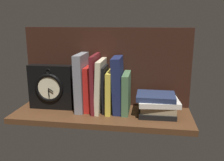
{
  "coord_description": "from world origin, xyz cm",
  "views": [
    {
      "loc": [
        19.91,
        -100.87,
        40.43
      ],
      "look_at": [
        4.2,
        3.35,
        14.25
      ],
      "focal_mm": 38.89,
      "sensor_mm": 36.0,
      "label": 1
    }
  ],
  "objects_px": {
    "book_red_requiem": "(90,88)",
    "book_navy_bierce": "(118,85)",
    "book_green_romantic": "(126,93)",
    "book_cream_twain": "(100,85)",
    "framed_clock": "(51,87)",
    "book_maroon_dawkins": "(96,83)",
    "book_gray_chess": "(82,82)",
    "book_stack_side": "(157,104)",
    "book_black_skeptic": "(105,89)",
    "book_yellow_seinlanguage": "(110,91)"
  },
  "relations": [
    {
      "from": "book_black_skeptic",
      "to": "book_navy_bierce",
      "type": "xyz_separation_m",
      "value": [
        0.06,
        0.0,
        0.02
      ]
    },
    {
      "from": "book_cream_twain",
      "to": "book_green_romantic",
      "type": "xyz_separation_m",
      "value": [
        0.12,
        0.0,
        -0.03
      ]
    },
    {
      "from": "book_red_requiem",
      "to": "book_navy_bierce",
      "type": "relative_size",
      "value": 0.82
    },
    {
      "from": "book_cream_twain",
      "to": "book_green_romantic",
      "type": "bearing_deg",
      "value": 0.0
    },
    {
      "from": "book_green_romantic",
      "to": "book_black_skeptic",
      "type": "bearing_deg",
      "value": 180.0
    },
    {
      "from": "book_navy_bierce",
      "to": "book_yellow_seinlanguage",
      "type": "bearing_deg",
      "value": 180.0
    },
    {
      "from": "book_navy_bierce",
      "to": "framed_clock",
      "type": "relative_size",
      "value": 1.21
    },
    {
      "from": "book_red_requiem",
      "to": "book_navy_bierce",
      "type": "bearing_deg",
      "value": 0.0
    },
    {
      "from": "book_maroon_dawkins",
      "to": "book_black_skeptic",
      "type": "height_order",
      "value": "book_maroon_dawkins"
    },
    {
      "from": "book_cream_twain",
      "to": "book_navy_bierce",
      "type": "bearing_deg",
      "value": 0.0
    },
    {
      "from": "book_maroon_dawkins",
      "to": "book_stack_side",
      "type": "relative_size",
      "value": 1.37
    },
    {
      "from": "framed_clock",
      "to": "book_stack_side",
      "type": "distance_m",
      "value": 0.49
    },
    {
      "from": "book_yellow_seinlanguage",
      "to": "book_navy_bierce",
      "type": "distance_m",
      "value": 0.05
    },
    {
      "from": "book_navy_bierce",
      "to": "book_green_romantic",
      "type": "xyz_separation_m",
      "value": [
        0.04,
        0.0,
        -0.04
      ]
    },
    {
      "from": "book_gray_chess",
      "to": "book_cream_twain",
      "type": "distance_m",
      "value": 0.09
    },
    {
      "from": "framed_clock",
      "to": "book_stack_side",
      "type": "xyz_separation_m",
      "value": [
        0.49,
        -0.01,
        -0.06
      ]
    },
    {
      "from": "book_gray_chess",
      "to": "book_yellow_seinlanguage",
      "type": "height_order",
      "value": "book_gray_chess"
    },
    {
      "from": "book_maroon_dawkins",
      "to": "book_green_romantic",
      "type": "relative_size",
      "value": 1.45
    },
    {
      "from": "book_red_requiem",
      "to": "book_black_skeptic",
      "type": "distance_m",
      "value": 0.07
    },
    {
      "from": "book_gray_chess",
      "to": "book_red_requiem",
      "type": "xyz_separation_m",
      "value": [
        0.04,
        0.0,
        -0.03
      ]
    },
    {
      "from": "book_black_skeptic",
      "to": "book_gray_chess",
      "type": "bearing_deg",
      "value": 180.0
    },
    {
      "from": "book_red_requiem",
      "to": "book_green_romantic",
      "type": "relative_size",
      "value": 1.15
    },
    {
      "from": "book_gray_chess",
      "to": "book_red_requiem",
      "type": "relative_size",
      "value": 1.27
    },
    {
      "from": "book_cream_twain",
      "to": "framed_clock",
      "type": "distance_m",
      "value": 0.23
    },
    {
      "from": "book_gray_chess",
      "to": "book_cream_twain",
      "type": "xyz_separation_m",
      "value": [
        0.09,
        0.0,
        -0.01
      ]
    },
    {
      "from": "book_red_requiem",
      "to": "book_stack_side",
      "type": "relative_size",
      "value": 1.09
    },
    {
      "from": "book_maroon_dawkins",
      "to": "book_cream_twain",
      "type": "height_order",
      "value": "book_maroon_dawkins"
    },
    {
      "from": "book_red_requiem",
      "to": "framed_clock",
      "type": "relative_size",
      "value": 0.99
    },
    {
      "from": "book_green_romantic",
      "to": "framed_clock",
      "type": "relative_size",
      "value": 0.86
    },
    {
      "from": "book_red_requiem",
      "to": "book_yellow_seinlanguage",
      "type": "relative_size",
      "value": 1.09
    },
    {
      "from": "book_cream_twain",
      "to": "framed_clock",
      "type": "xyz_separation_m",
      "value": [
        -0.23,
        -0.01,
        -0.01
      ]
    },
    {
      "from": "book_green_romantic",
      "to": "framed_clock",
      "type": "distance_m",
      "value": 0.35
    },
    {
      "from": "book_gray_chess",
      "to": "book_navy_bierce",
      "type": "xyz_separation_m",
      "value": [
        0.17,
        0.0,
        -0.01
      ]
    },
    {
      "from": "book_red_requiem",
      "to": "book_maroon_dawkins",
      "type": "relative_size",
      "value": 0.79
    },
    {
      "from": "book_stack_side",
      "to": "framed_clock",
      "type": "bearing_deg",
      "value": 178.76
    },
    {
      "from": "book_yellow_seinlanguage",
      "to": "book_gray_chess",
      "type": "bearing_deg",
      "value": 180.0
    },
    {
      "from": "book_stack_side",
      "to": "book_navy_bierce",
      "type": "bearing_deg",
      "value": 172.6
    },
    {
      "from": "framed_clock",
      "to": "book_stack_side",
      "type": "relative_size",
      "value": 1.1
    },
    {
      "from": "book_maroon_dawkins",
      "to": "book_stack_side",
      "type": "height_order",
      "value": "book_maroon_dawkins"
    },
    {
      "from": "book_maroon_dawkins",
      "to": "book_red_requiem",
      "type": "bearing_deg",
      "value": 180.0
    },
    {
      "from": "book_maroon_dawkins",
      "to": "book_yellow_seinlanguage",
      "type": "bearing_deg",
      "value": 0.0
    },
    {
      "from": "book_black_skeptic",
      "to": "book_green_romantic",
      "type": "bearing_deg",
      "value": 0.0
    },
    {
      "from": "book_black_skeptic",
      "to": "book_stack_side",
      "type": "xyz_separation_m",
      "value": [
        0.23,
        -0.02,
        -0.06
      ]
    },
    {
      "from": "book_gray_chess",
      "to": "framed_clock",
      "type": "bearing_deg",
      "value": -175.18
    },
    {
      "from": "book_navy_bierce",
      "to": "framed_clock",
      "type": "xyz_separation_m",
      "value": [
        -0.31,
        -0.01,
        -0.02
      ]
    },
    {
      "from": "book_red_requiem",
      "to": "framed_clock",
      "type": "distance_m",
      "value": 0.18
    },
    {
      "from": "book_yellow_seinlanguage",
      "to": "book_red_requiem",
      "type": "bearing_deg",
      "value": 180.0
    },
    {
      "from": "book_maroon_dawkins",
      "to": "framed_clock",
      "type": "height_order",
      "value": "book_maroon_dawkins"
    },
    {
      "from": "book_red_requiem",
      "to": "book_green_romantic",
      "type": "height_order",
      "value": "book_red_requiem"
    },
    {
      "from": "book_black_skeptic",
      "to": "book_navy_bierce",
      "type": "height_order",
      "value": "book_navy_bierce"
    }
  ]
}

